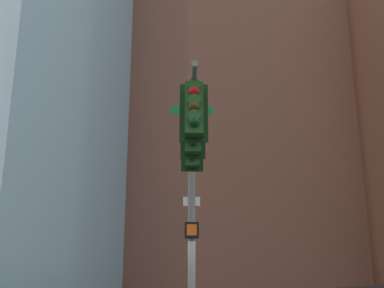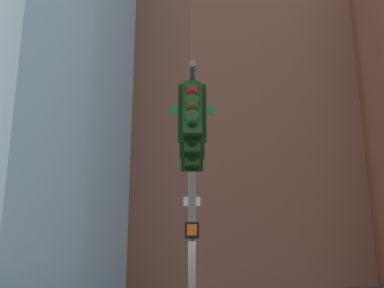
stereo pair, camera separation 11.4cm
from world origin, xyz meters
TOP-DOWN VIEW (x-y plane):
  - signal_pole_assembly at (-1.31, -1.45)m, footprint 3.59×4.18m
  - building_brick_nearside at (24.88, 22.90)m, footprint 24.43×14.36m
  - building_brick_farside at (42.82, 48.78)m, footprint 19.47×14.55m

SIDE VIEW (x-z plane):
  - signal_pole_assembly at x=-1.31m, z-range 1.08..7.43m
  - building_brick_nearside at x=24.88m, z-range 0.00..37.42m
  - building_brick_farside at x=42.82m, z-range 0.00..42.59m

